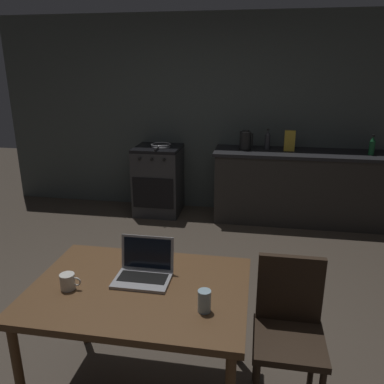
% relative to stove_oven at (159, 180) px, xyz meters
% --- Properties ---
extents(ground_plane, '(12.00, 12.00, 0.00)m').
position_rel_stove_oven_xyz_m(ground_plane, '(0.63, -2.34, -0.46)').
color(ground_plane, '#473D33').
extents(back_wall, '(6.40, 0.10, 2.59)m').
position_rel_stove_oven_xyz_m(back_wall, '(0.93, 0.35, 0.84)').
color(back_wall, '#444C4A').
rests_on(back_wall, ground_plane).
extents(kitchen_counter, '(2.16, 0.64, 0.92)m').
position_rel_stove_oven_xyz_m(kitchen_counter, '(1.85, 0.00, 0.00)').
color(kitchen_counter, '#282623').
rests_on(kitchen_counter, ground_plane).
extents(stove_oven, '(0.60, 0.62, 0.92)m').
position_rel_stove_oven_xyz_m(stove_oven, '(0.00, 0.00, 0.00)').
color(stove_oven, '#2D2D30').
rests_on(stove_oven, ground_plane).
extents(dining_table, '(1.22, 0.88, 0.75)m').
position_rel_stove_oven_xyz_m(dining_table, '(0.69, -3.08, 0.22)').
color(dining_table, brown).
rests_on(dining_table, ground_plane).
extents(chair, '(0.40, 0.40, 0.90)m').
position_rel_stove_oven_xyz_m(chair, '(1.54, -2.96, 0.06)').
color(chair, '#2D2116').
rests_on(chair, ground_plane).
extents(laptop, '(0.32, 0.25, 0.23)m').
position_rel_stove_oven_xyz_m(laptop, '(0.69, -2.98, 0.34)').
color(laptop, '#99999E').
rests_on(laptop, dining_table).
extents(electric_kettle, '(0.17, 0.15, 0.25)m').
position_rel_stove_oven_xyz_m(electric_kettle, '(1.15, 0.00, 0.58)').
color(electric_kettle, black).
rests_on(electric_kettle, kitchen_counter).
extents(bottle, '(0.07, 0.07, 0.24)m').
position_rel_stove_oven_xyz_m(bottle, '(2.65, -0.05, 0.57)').
color(bottle, '#19592D').
rests_on(bottle, kitchen_counter).
extents(frying_pan, '(0.27, 0.44, 0.05)m').
position_rel_stove_oven_xyz_m(frying_pan, '(0.05, -0.03, 0.48)').
color(frying_pan, gray).
rests_on(frying_pan, stove_oven).
extents(coffee_mug, '(0.12, 0.08, 0.09)m').
position_rel_stove_oven_xyz_m(coffee_mug, '(0.31, -3.17, 0.34)').
color(coffee_mug, silver).
rests_on(coffee_mug, dining_table).
extents(drinking_glass, '(0.07, 0.07, 0.12)m').
position_rel_stove_oven_xyz_m(drinking_glass, '(1.08, -3.24, 0.35)').
color(drinking_glass, '#99B7C6').
rests_on(drinking_glass, dining_table).
extents(cereal_box, '(0.13, 0.05, 0.26)m').
position_rel_stove_oven_xyz_m(cereal_box, '(1.70, 0.02, 0.59)').
color(cereal_box, gold).
rests_on(cereal_box, kitchen_counter).
extents(bottle_b, '(0.07, 0.07, 0.26)m').
position_rel_stove_oven_xyz_m(bottle_b, '(1.42, 0.08, 0.58)').
color(bottle_b, '#2D2D33').
rests_on(bottle_b, kitchen_counter).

